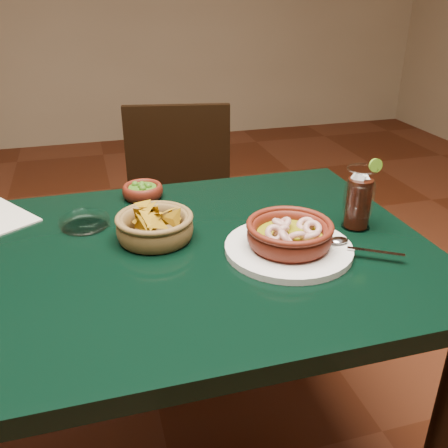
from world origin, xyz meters
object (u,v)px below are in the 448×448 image
object	(u,v)px
chip_basket	(155,226)
cola_drink	(359,199)
dining_chair	(180,219)
dining_table	(162,291)
shrimp_plate	(290,238)

from	to	relation	value
chip_basket	cola_drink	bearing A→B (deg)	-8.27
dining_chair	dining_table	bearing A→B (deg)	-104.23
dining_table	shrimp_plate	size ratio (longest dim) A/B	3.39
chip_basket	cola_drink	size ratio (longest dim) A/B	1.23
dining_chair	cola_drink	distance (m)	0.84
shrimp_plate	chip_basket	size ratio (longest dim) A/B	1.70
dining_table	chip_basket	size ratio (longest dim) A/B	5.77
dining_table	shrimp_plate	world-z (taller)	shrimp_plate
dining_chair	shrimp_plate	bearing A→B (deg)	-83.14
dining_chair	chip_basket	bearing A→B (deg)	-105.51
dining_chair	chip_basket	distance (m)	0.73
cola_drink	shrimp_plate	bearing A→B (deg)	-160.98
dining_chair	shrimp_plate	size ratio (longest dim) A/B	2.50
cola_drink	chip_basket	bearing A→B (deg)	171.73
dining_table	dining_chair	distance (m)	0.75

